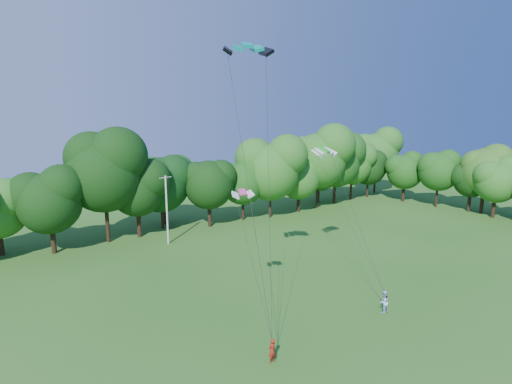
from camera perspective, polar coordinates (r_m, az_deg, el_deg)
ground at (r=26.86m, az=15.18°, el=-24.64°), size 160.00×160.00×0.00m
utility_pole at (r=48.61m, az=-12.62°, el=-2.43°), size 1.62×0.55×8.34m
kite_flyer_left at (r=27.14m, az=2.31°, el=-21.71°), size 0.66×0.49×1.64m
kite_flyer_right at (r=34.20m, az=17.79°, el=-14.70°), size 0.92×0.73×1.82m
kite_teal at (r=27.66m, az=-1.29°, el=20.25°), size 3.50×2.47×0.60m
kite_green at (r=39.22m, az=9.70°, el=6.00°), size 2.83×1.59×0.63m
kite_pink at (r=28.83m, az=-1.94°, el=-0.00°), size 1.74×1.14×0.37m
tree_back_center at (r=54.93m, az=-13.51°, el=2.46°), size 8.20×8.20×11.93m
tree_back_east at (r=70.24m, az=9.00°, el=4.03°), size 7.57×7.57×11.01m
tree_flank_east at (r=71.15m, az=30.02°, el=3.20°), size 8.18×8.18×11.90m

